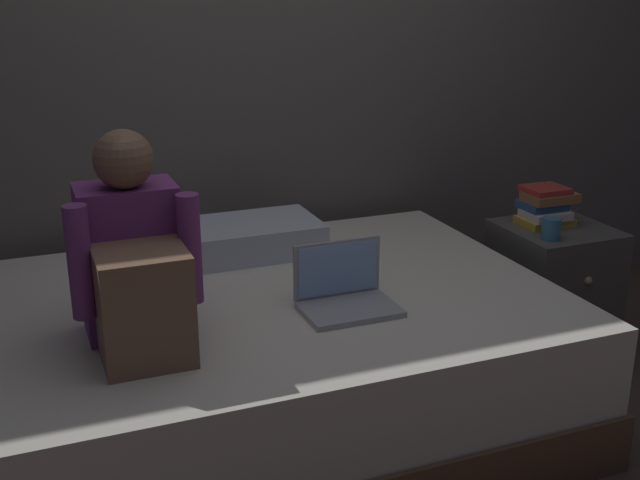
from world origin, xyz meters
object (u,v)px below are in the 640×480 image
object	(u,v)px
nightstand	(551,291)
pillow	(250,237)
person_sitting	(135,266)
mug	(551,229)
laptop	(345,293)
book_stack	(546,207)
bed	(279,359)

from	to	relation	value
nightstand	pillow	distance (m)	1.35
person_sitting	mug	world-z (taller)	person_sitting
person_sitting	pillow	bearing A→B (deg)	50.07
person_sitting	pillow	world-z (taller)	person_sitting
person_sitting	pillow	size ratio (longest dim) A/B	1.17
laptop	person_sitting	bearing A→B (deg)	-179.65
laptop	mug	distance (m)	1.02
nightstand	book_stack	distance (m)	0.38
person_sitting	book_stack	size ratio (longest dim) A/B	2.87
nightstand	mug	world-z (taller)	mug
book_stack	mug	bearing A→B (deg)	-119.89
bed	person_sitting	size ratio (longest dim) A/B	3.05
nightstand	bed	bearing A→B (deg)	-175.45
person_sitting	laptop	xyz separation A→B (m)	(0.70, 0.00, -0.20)
bed	pillow	bearing A→B (deg)	85.62
pillow	mug	distance (m)	1.23
bed	laptop	bearing A→B (deg)	-51.89
nightstand	book_stack	world-z (taller)	book_stack
laptop	mug	world-z (taller)	laptop
pillow	book_stack	xyz separation A→B (m)	(1.23, -0.30, 0.08)
person_sitting	book_stack	distance (m)	1.84
mug	person_sitting	bearing A→B (deg)	-173.16
bed	book_stack	world-z (taller)	book_stack
book_stack	nightstand	bearing A→B (deg)	-57.51
nightstand	book_stack	bearing A→B (deg)	122.49
book_stack	mug	size ratio (longest dim) A/B	2.53
pillow	mug	bearing A→B (deg)	-22.33
mug	book_stack	bearing A→B (deg)	60.11
nightstand	mug	bearing A→B (deg)	-137.31
book_stack	laptop	bearing A→B (deg)	-161.41
bed	mug	bearing A→B (deg)	-0.80
laptop	mug	xyz separation A→B (m)	(1.00, 0.20, 0.05)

